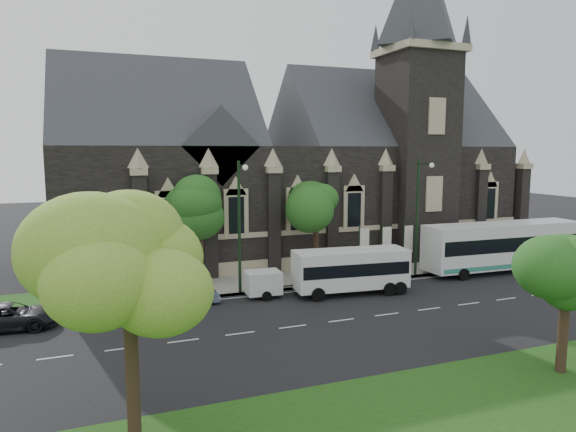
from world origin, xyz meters
name	(u,v)px	position (x,y,z in m)	size (l,w,h in m)	color
ground	(341,320)	(0.00, 0.00, 0.00)	(160.00, 160.00, 0.00)	black
sidewalk	(284,280)	(0.00, 9.50, 0.07)	(80.00, 5.00, 0.15)	gray
museum	(301,167)	(5.12, 18.78, 8.17)	(40.00, 17.70, 29.90)	black
tree_park_near	(135,254)	(-11.77, -8.77, 6.42)	(4.42, 4.42, 8.56)	black
tree_park_east	(567,268)	(6.18, -9.32, 4.62)	(3.40, 3.40, 6.28)	black
tree_walk_right	(318,200)	(3.21, 10.71, 5.82)	(4.08, 4.08, 7.80)	black
tree_walk_left	(202,206)	(-5.80, 10.70, 5.73)	(3.91, 3.91, 7.64)	black
street_lamp_near	(419,211)	(10.00, 7.09, 5.11)	(0.36, 1.88, 9.00)	black
street_lamp_mid	(240,220)	(-4.00, 7.09, 5.11)	(0.36, 1.88, 9.00)	black
banner_flag_left	(363,245)	(6.29, 9.00, 2.38)	(0.90, 0.10, 4.00)	black
banner_flag_center	(385,244)	(8.29, 9.00, 2.38)	(0.90, 0.10, 4.00)	black
banner_flag_right	(407,242)	(10.29, 9.00, 2.38)	(0.90, 0.10, 4.00)	black
tour_coach	(502,245)	(17.40, 6.20, 2.12)	(13.51, 3.41, 3.92)	silver
shuttle_bus	(351,268)	(3.10, 4.82, 1.73)	(7.96, 3.34, 3.00)	silver
box_trailer	(263,283)	(-2.77, 6.00, 1.00)	(3.32, 1.95, 1.76)	silver
sedan	(187,295)	(-7.78, 6.00, 0.65)	(1.39, 3.97, 1.31)	slate
car_far_red	(110,303)	(-12.39, 5.80, 0.72)	(1.71, 4.25, 1.45)	maroon
car_far_black	(9,317)	(-17.57, 5.08, 0.71)	(2.35, 5.10, 1.42)	black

